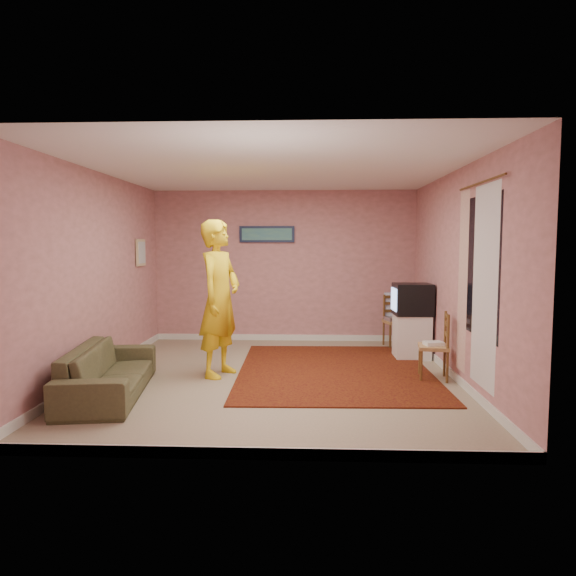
{
  "coord_description": "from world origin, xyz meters",
  "views": [
    {
      "loc": [
        0.43,
        -6.37,
        1.69
      ],
      "look_at": [
        0.14,
        0.6,
        1.09
      ],
      "focal_mm": 32.0,
      "sensor_mm": 36.0,
      "label": 1
    }
  ],
  "objects_px": {
    "crt_tv": "(412,299)",
    "chair_b": "(434,339)",
    "tv_cabinet": "(412,336)",
    "sofa": "(109,371)",
    "person": "(220,298)",
    "chair_a": "(397,315)"
  },
  "relations": [
    {
      "from": "tv_cabinet",
      "to": "chair_a",
      "type": "height_order",
      "value": "chair_a"
    },
    {
      "from": "tv_cabinet",
      "to": "chair_a",
      "type": "relative_size",
      "value": 1.4
    },
    {
      "from": "crt_tv",
      "to": "chair_a",
      "type": "height_order",
      "value": "crt_tv"
    },
    {
      "from": "crt_tv",
      "to": "person",
      "type": "height_order",
      "value": "person"
    },
    {
      "from": "crt_tv",
      "to": "chair_b",
      "type": "relative_size",
      "value": 1.22
    },
    {
      "from": "tv_cabinet",
      "to": "sofa",
      "type": "height_order",
      "value": "tv_cabinet"
    },
    {
      "from": "chair_b",
      "to": "chair_a",
      "type": "bearing_deg",
      "value": -168.04
    },
    {
      "from": "crt_tv",
      "to": "chair_b",
      "type": "bearing_deg",
      "value": -89.55
    },
    {
      "from": "person",
      "to": "chair_b",
      "type": "bearing_deg",
      "value": -71.96
    },
    {
      "from": "tv_cabinet",
      "to": "chair_b",
      "type": "bearing_deg",
      "value": -88.5
    },
    {
      "from": "person",
      "to": "tv_cabinet",
      "type": "bearing_deg",
      "value": -47.44
    },
    {
      "from": "tv_cabinet",
      "to": "crt_tv",
      "type": "relative_size",
      "value": 1.16
    },
    {
      "from": "sofa",
      "to": "chair_b",
      "type": "bearing_deg",
      "value": -85.78
    },
    {
      "from": "crt_tv",
      "to": "tv_cabinet",
      "type": "bearing_deg",
      "value": -0.0
    },
    {
      "from": "crt_tv",
      "to": "person",
      "type": "bearing_deg",
      "value": -158.46
    },
    {
      "from": "sofa",
      "to": "tv_cabinet",
      "type": "bearing_deg",
      "value": -69.76
    },
    {
      "from": "tv_cabinet",
      "to": "sofa",
      "type": "relative_size",
      "value": 0.34
    },
    {
      "from": "chair_a",
      "to": "chair_b",
      "type": "relative_size",
      "value": 1.0
    },
    {
      "from": "tv_cabinet",
      "to": "chair_b",
      "type": "relative_size",
      "value": 1.41
    },
    {
      "from": "tv_cabinet",
      "to": "chair_a",
      "type": "xyz_separation_m",
      "value": [
        -0.08,
        0.84,
        0.19
      ]
    },
    {
      "from": "chair_b",
      "to": "person",
      "type": "relative_size",
      "value": 0.23
    },
    {
      "from": "chair_b",
      "to": "sofa",
      "type": "xyz_separation_m",
      "value": [
        -3.78,
        -0.84,
        -0.24
      ]
    }
  ]
}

